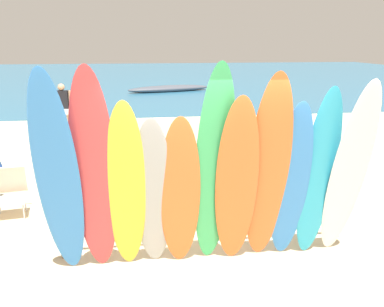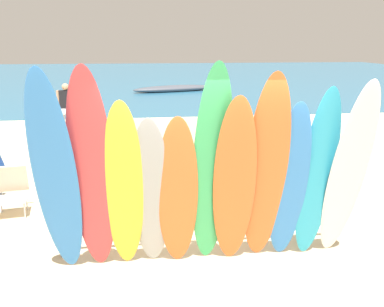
{
  "view_description": "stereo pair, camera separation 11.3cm",
  "coord_description": "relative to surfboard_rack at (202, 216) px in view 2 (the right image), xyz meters",
  "views": [
    {
      "loc": [
        -0.91,
        -5.39,
        2.92
      ],
      "look_at": [
        0.0,
        1.19,
        1.11
      ],
      "focal_mm": 38.83,
      "sensor_mm": 36.0,
      "label": 1
    },
    {
      "loc": [
        -0.8,
        -5.41,
        2.92
      ],
      "look_at": [
        0.0,
        1.19,
        1.11
      ],
      "focal_mm": 38.83,
      "sensor_mm": 36.0,
      "label": 2
    }
  ],
  "objects": [
    {
      "name": "ground",
      "position": [
        0.0,
        14.0,
        -0.5
      ],
      "size": [
        60.0,
        60.0,
        0.0
      ],
      "primitive_type": "plane",
      "color": "beige"
    },
    {
      "name": "ocean_water",
      "position": [
        0.0,
        30.74,
        -0.49
      ],
      "size": [
        60.0,
        40.0,
        0.02
      ],
      "primitive_type": "cube",
      "color": "teal",
      "rests_on": "ground"
    },
    {
      "name": "surfboard_rack",
      "position": [
        0.0,
        0.0,
        0.0
      ],
      "size": [
        4.04,
        0.07,
        0.61
      ],
      "color": "brown",
      "rests_on": "ground"
    },
    {
      "name": "surfboard_blue_0",
      "position": [
        -1.84,
        -0.61,
        0.84
      ],
      "size": [
        0.58,
        0.83,
        2.69
      ],
      "primitive_type": "ellipsoid",
      "rotation": [
        0.26,
        0.0,
        -0.08
      ],
      "color": "#337AD1",
      "rests_on": "ground"
    },
    {
      "name": "surfboard_red_1",
      "position": [
        -1.43,
        -0.55,
        0.85
      ],
      "size": [
        0.54,
        0.68,
        2.7
      ],
      "primitive_type": "ellipsoid",
      "rotation": [
        0.22,
        0.0,
        -0.01
      ],
      "color": "#D13D42",
      "rests_on": "ground"
    },
    {
      "name": "surfboard_yellow_2",
      "position": [
        -1.06,
        -0.51,
        0.65
      ],
      "size": [
        0.51,
        0.62,
        2.3
      ],
      "primitive_type": "ellipsoid",
      "rotation": [
        0.23,
        0.0,
        0.02
      ],
      "color": "yellow",
      "rests_on": "ground"
    },
    {
      "name": "surfboard_grey_3",
      "position": [
        -0.73,
        -0.46,
        0.54
      ],
      "size": [
        0.53,
        0.58,
        2.09
      ],
      "primitive_type": "ellipsoid",
      "rotation": [
        0.23,
        0.0,
        -0.06
      ],
      "color": "#999EA3",
      "rests_on": "ground"
    },
    {
      "name": "surfboard_orange_4",
      "position": [
        -0.39,
        -0.49,
        0.54
      ],
      "size": [
        0.54,
        0.53,
        2.09
      ],
      "primitive_type": "ellipsoid",
      "rotation": [
        0.21,
        0.0,
        -0.04
      ],
      "color": "orange",
      "rests_on": "ground"
    },
    {
      "name": "surfboard_green_5",
      "position": [
        0.04,
        -0.52,
        0.86
      ],
      "size": [
        0.53,
        0.68,
        2.72
      ],
      "primitive_type": "ellipsoid",
      "rotation": [
        0.22,
        0.0,
        0.06
      ],
      "color": "#38B266",
      "rests_on": "ground"
    },
    {
      "name": "surfboard_orange_6",
      "position": [
        0.32,
        -0.57,
        0.67
      ],
      "size": [
        0.6,
        0.67,
        2.34
      ],
      "primitive_type": "ellipsoid",
      "rotation": [
        0.24,
        0.0,
        -0.09
      ],
      "color": "orange",
      "rests_on": "ground"
    },
    {
      "name": "surfboard_orange_7",
      "position": [
        0.73,
        -0.56,
        0.8
      ],
      "size": [
        0.59,
        0.77,
        2.61
      ],
      "primitive_type": "ellipsoid",
      "rotation": [
        0.25,
        0.0,
        -0.06
      ],
      "color": "orange",
      "rests_on": "ground"
    },
    {
      "name": "surfboard_blue_8",
      "position": [
        1.07,
        -0.51,
        0.62
      ],
      "size": [
        0.52,
        0.62,
        2.25
      ],
      "primitive_type": "ellipsoid",
      "rotation": [
        0.23,
        0.0,
        -0.06
      ],
      "color": "#337AD1",
      "rests_on": "ground"
    },
    {
      "name": "surfboard_teal_9",
      "position": [
        1.45,
        -0.49,
        0.7
      ],
      "size": [
        0.53,
        0.54,
        2.41
      ],
      "primitive_type": "ellipsoid",
      "rotation": [
        0.17,
        0.0,
        0.08
      ],
      "color": "#289EC6",
      "rests_on": "ground"
    },
    {
      "name": "surfboard_white_10",
      "position": [
        1.83,
        -0.56,
        0.76
      ],
      "size": [
        0.57,
        0.77,
        2.51
      ],
      "primitive_type": "ellipsoid",
      "rotation": [
        0.27,
        0.0,
        0.06
      ],
      "color": "white",
      "rests_on": "ground"
    },
    {
      "name": "beachgoer_near_rack",
      "position": [
        -3.22,
        8.34,
        0.42
      ],
      "size": [
        0.6,
        0.26,
        1.6
      ],
      "rotation": [
        0.0,
        0.0,
        6.18
      ],
      "color": "tan",
      "rests_on": "ground"
    },
    {
      "name": "beachgoer_photographing",
      "position": [
        -3.11,
        4.29,
        0.42
      ],
      "size": [
        0.41,
        0.6,
        1.59
      ],
      "rotation": [
        0.0,
        0.0,
        1.53
      ],
      "color": "tan",
      "rests_on": "ground"
    },
    {
      "name": "beachgoer_by_water",
      "position": [
        -2.38,
        6.68,
        0.5
      ],
      "size": [
        0.53,
        0.47,
        1.75
      ],
      "rotation": [
        0.0,
        0.0,
        3.85
      ],
      "color": "beige",
      "rests_on": "ground"
    },
    {
      "name": "beach_chair_red",
      "position": [
        -3.1,
        1.73,
        -0.07
      ],
      "size": [
        0.6,
        0.73,
        0.83
      ],
      "rotation": [
        0.0,
        0.0,
        0.16
      ],
      "color": "#B7B7BC",
      "rests_on": "ground"
    },
    {
      "name": "distant_boat",
      "position": [
        1.12,
        19.15,
        -0.32
      ],
      "size": [
        5.08,
        2.3,
        0.4
      ],
      "color": "#4C515B",
      "rests_on": "ground"
    }
  ]
}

